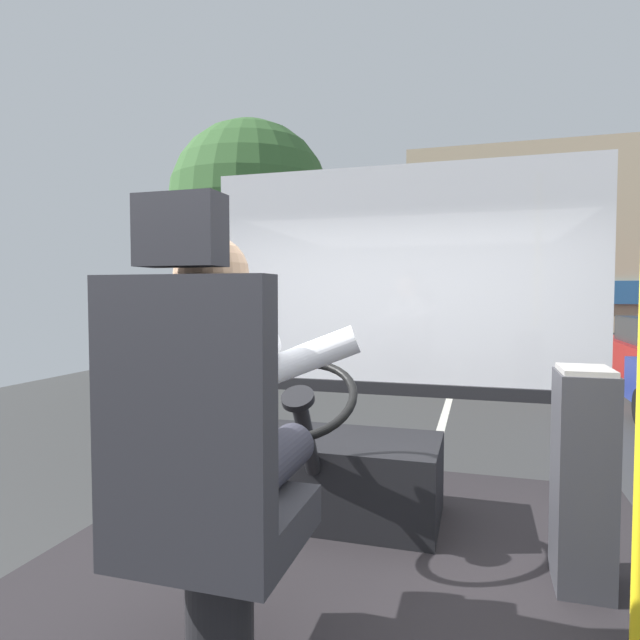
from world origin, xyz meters
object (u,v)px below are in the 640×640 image
at_px(parked_car_white, 562,326).
at_px(fare_box, 583,478).
at_px(steering_console, 329,473).
at_px(parked_car_black, 601,335).
at_px(driver_seat, 204,485).
at_px(bus_driver, 221,407).

bearing_deg(parked_car_white, fare_box, -97.58).
bearing_deg(steering_console, parked_car_black, 74.21).
bearing_deg(driver_seat, parked_car_white, 79.87).
distance_m(bus_driver, steering_console, 1.30).
height_order(parked_car_black, parked_car_white, parked_car_black).
distance_m(steering_console, fare_box, 1.18).
bearing_deg(steering_console, bus_driver, -90.00).
relative_size(driver_seat, parked_car_white, 0.33).
relative_size(steering_console, parked_car_black, 0.28).
bearing_deg(driver_seat, bus_driver, 90.00).
xyz_separation_m(driver_seat, parked_car_white, (3.87, 21.65, -0.75)).
relative_size(driver_seat, fare_box, 1.62).
distance_m(fare_box, parked_car_white, 20.91).
bearing_deg(bus_driver, parked_car_white, 79.82).
bearing_deg(steering_console, driver_seat, -90.00).
distance_m(driver_seat, bus_driver, 0.22).
height_order(bus_driver, steering_console, bus_driver).
xyz_separation_m(fare_box, parked_car_black, (3.03, 15.00, -0.50)).
distance_m(parked_car_black, parked_car_white, 5.73).
bearing_deg(parked_car_black, fare_box, -101.44).
relative_size(driver_seat, bus_driver, 1.78).
bearing_deg(fare_box, parked_car_black, 78.56).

